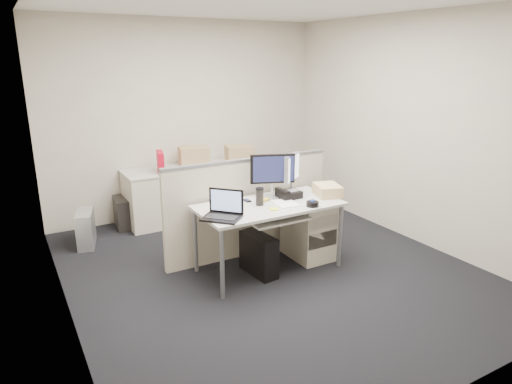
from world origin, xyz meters
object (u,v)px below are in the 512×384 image
desk (269,210)px  laptop (221,206)px  monitor_main (272,176)px  desk_phone (289,194)px

desk → laptop: 0.67m
monitor_main → laptop: 0.85m
desk → monitor_main: size_ratio=3.13×
desk_phone → laptop: bearing=-167.2°
monitor_main → laptop: size_ratio=1.38×
desk → laptop: laptop is taller
desk → monitor_main: bearing=50.2°
desk → laptop: (-0.62, -0.17, 0.20)m
monitor_main → laptop: (-0.77, -0.35, -0.11)m
laptop → desk_phone: size_ratio=1.46×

